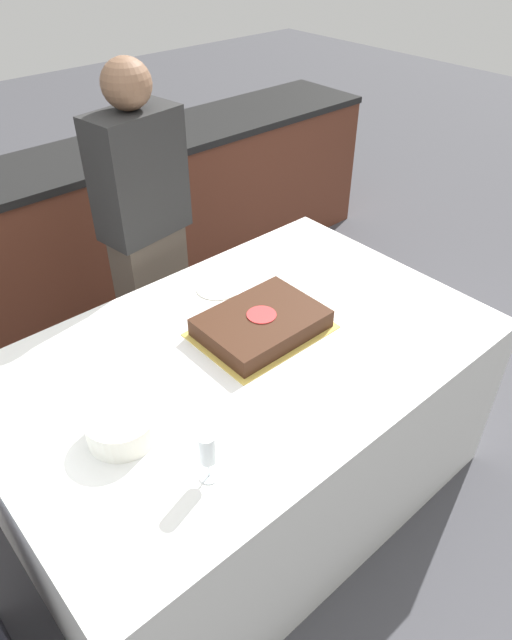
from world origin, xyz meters
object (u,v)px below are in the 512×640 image
(cake, at_px, (261,323))
(wine_glass, at_px, (207,450))
(plate_stack, at_px, (122,426))
(person_cutting_cake, at_px, (147,243))

(cake, distance_m, wine_glass, 0.66)
(plate_stack, height_order, wine_glass, wine_glass)
(wine_glass, bearing_deg, person_cutting_cake, 64.78)
(wine_glass, bearing_deg, cake, 35.66)
(plate_stack, relative_size, person_cutting_cake, 0.13)
(wine_glass, xyz_separation_m, person_cutting_cake, (0.53, 1.13, -0.07))
(cake, bearing_deg, person_cutting_cake, 90.00)
(cake, bearing_deg, wine_glass, -144.34)
(cake, xyz_separation_m, plate_stack, (-0.63, -0.10, 0.01))
(cake, relative_size, person_cutting_cake, 0.30)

